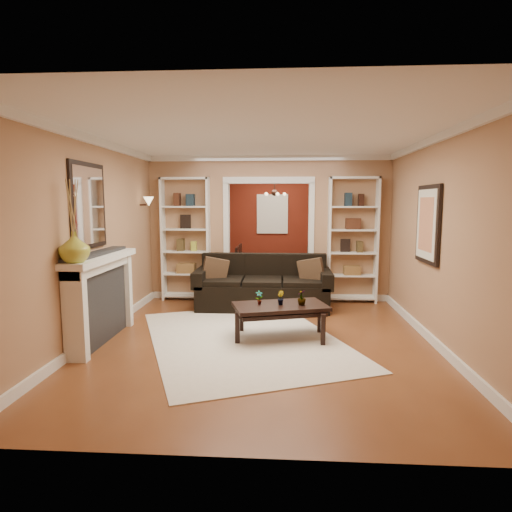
# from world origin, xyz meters

# --- Properties ---
(floor) EXTENTS (8.00, 8.00, 0.00)m
(floor) POSITION_xyz_m (0.00, 0.00, 0.00)
(floor) COLOR brown
(floor) RESTS_ON ground
(ceiling) EXTENTS (8.00, 8.00, 0.00)m
(ceiling) POSITION_xyz_m (0.00, 0.00, 2.70)
(ceiling) COLOR white
(ceiling) RESTS_ON ground
(wall_back) EXTENTS (8.00, 0.00, 8.00)m
(wall_back) POSITION_xyz_m (0.00, 4.00, 1.35)
(wall_back) COLOR #A87B58
(wall_back) RESTS_ON ground
(wall_front) EXTENTS (8.00, 0.00, 8.00)m
(wall_front) POSITION_xyz_m (0.00, -4.00, 1.35)
(wall_front) COLOR #A87B58
(wall_front) RESTS_ON ground
(wall_left) EXTENTS (0.00, 8.00, 8.00)m
(wall_left) POSITION_xyz_m (-2.25, 0.00, 1.35)
(wall_left) COLOR #A87B58
(wall_left) RESTS_ON ground
(wall_right) EXTENTS (0.00, 8.00, 8.00)m
(wall_right) POSITION_xyz_m (2.25, 0.00, 1.35)
(wall_right) COLOR #A87B58
(wall_right) RESTS_ON ground
(partition_wall) EXTENTS (4.50, 0.15, 2.70)m
(partition_wall) POSITION_xyz_m (0.00, 1.20, 1.35)
(partition_wall) COLOR #A87B58
(partition_wall) RESTS_ON floor
(red_back_panel) EXTENTS (4.44, 0.04, 2.64)m
(red_back_panel) POSITION_xyz_m (0.00, 3.97, 1.32)
(red_back_panel) COLOR maroon
(red_back_panel) RESTS_ON floor
(dining_window) EXTENTS (0.78, 0.03, 0.98)m
(dining_window) POSITION_xyz_m (0.00, 3.93, 1.55)
(dining_window) COLOR #8CA5CC
(dining_window) RESTS_ON wall_back
(area_rug) EXTENTS (3.45, 3.98, 0.01)m
(area_rug) POSITION_xyz_m (-0.25, -1.28, 0.01)
(area_rug) COLOR silver
(area_rug) RESTS_ON floor
(sofa) EXTENTS (2.35, 1.02, 0.92)m
(sofa) POSITION_xyz_m (-0.07, 0.45, 0.46)
(sofa) COLOR black
(sofa) RESTS_ON floor
(pillow_left) EXTENTS (0.44, 0.24, 0.42)m
(pillow_left) POSITION_xyz_m (-0.90, 0.43, 0.66)
(pillow_left) COLOR brown
(pillow_left) RESTS_ON sofa
(pillow_right) EXTENTS (0.44, 0.26, 0.42)m
(pillow_right) POSITION_xyz_m (0.76, 0.43, 0.66)
(pillow_right) COLOR brown
(pillow_right) RESTS_ON sofa
(coffee_table) EXTENTS (1.37, 0.98, 0.47)m
(coffee_table) POSITION_xyz_m (0.25, -1.22, 0.23)
(coffee_table) COLOR black
(coffee_table) RESTS_ON floor
(plant_left) EXTENTS (0.11, 0.09, 0.19)m
(plant_left) POSITION_xyz_m (-0.04, -1.22, 0.56)
(plant_left) COLOR #336626
(plant_left) RESTS_ON coffee_table
(plant_center) EXTENTS (0.11, 0.13, 0.19)m
(plant_center) POSITION_xyz_m (0.25, -1.22, 0.56)
(plant_center) COLOR #336626
(plant_center) RESTS_ON coffee_table
(plant_right) EXTENTS (0.16, 0.16, 0.21)m
(plant_right) POSITION_xyz_m (0.53, -1.22, 0.57)
(plant_right) COLOR #336626
(plant_right) RESTS_ON coffee_table
(bookshelf_left) EXTENTS (0.90, 0.30, 2.30)m
(bookshelf_left) POSITION_xyz_m (-1.55, 1.03, 1.15)
(bookshelf_left) COLOR white
(bookshelf_left) RESTS_ON floor
(bookshelf_right) EXTENTS (0.90, 0.30, 2.30)m
(bookshelf_right) POSITION_xyz_m (1.55, 1.03, 1.15)
(bookshelf_right) COLOR white
(bookshelf_right) RESTS_ON floor
(fireplace) EXTENTS (0.32, 1.70, 1.16)m
(fireplace) POSITION_xyz_m (-2.09, -1.50, 0.58)
(fireplace) COLOR white
(fireplace) RESTS_ON floor
(vase) EXTENTS (0.35, 0.35, 0.35)m
(vase) POSITION_xyz_m (-2.09, -2.20, 1.34)
(vase) COLOR #AAB139
(vase) RESTS_ON fireplace
(mirror) EXTENTS (0.03, 0.95, 1.10)m
(mirror) POSITION_xyz_m (-2.23, -1.50, 1.80)
(mirror) COLOR silver
(mirror) RESTS_ON wall_left
(wall_sconce) EXTENTS (0.18, 0.18, 0.22)m
(wall_sconce) POSITION_xyz_m (-2.15, 0.55, 1.83)
(wall_sconce) COLOR #FFE0A5
(wall_sconce) RESTS_ON wall_left
(framed_art) EXTENTS (0.04, 0.85, 1.05)m
(framed_art) POSITION_xyz_m (2.21, -1.00, 1.55)
(framed_art) COLOR black
(framed_art) RESTS_ON wall_right
(dining_table) EXTENTS (1.45, 0.81, 0.51)m
(dining_table) POSITION_xyz_m (0.08, 2.57, 0.26)
(dining_table) COLOR black
(dining_table) RESTS_ON floor
(dining_chair_nw) EXTENTS (0.46, 0.46, 0.91)m
(dining_chair_nw) POSITION_xyz_m (-0.47, 2.27, 0.46)
(dining_chair_nw) COLOR black
(dining_chair_nw) RESTS_ON floor
(dining_chair_ne) EXTENTS (0.55, 0.55, 0.88)m
(dining_chair_ne) POSITION_xyz_m (0.63, 2.27, 0.44)
(dining_chair_ne) COLOR black
(dining_chair_ne) RESTS_ON floor
(dining_chair_sw) EXTENTS (0.47, 0.47, 0.91)m
(dining_chair_sw) POSITION_xyz_m (-0.47, 2.87, 0.45)
(dining_chair_sw) COLOR black
(dining_chair_sw) RESTS_ON floor
(dining_chair_se) EXTENTS (0.51, 0.51, 0.87)m
(dining_chair_se) POSITION_xyz_m (0.63, 2.87, 0.44)
(dining_chair_se) COLOR black
(dining_chair_se) RESTS_ON floor
(chandelier) EXTENTS (0.50, 0.50, 0.30)m
(chandelier) POSITION_xyz_m (0.00, 2.70, 2.02)
(chandelier) COLOR #341E18
(chandelier) RESTS_ON ceiling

